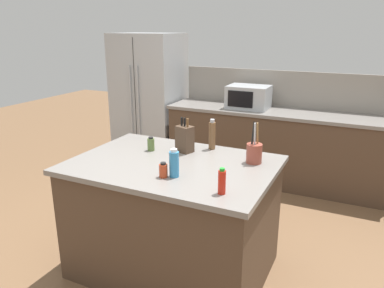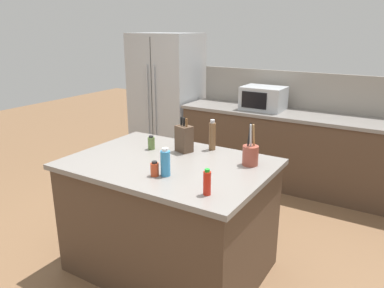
{
  "view_description": "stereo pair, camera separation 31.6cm",
  "coord_description": "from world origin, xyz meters",
  "px_view_note": "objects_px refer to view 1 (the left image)",
  "views": [
    {
      "loc": [
        1.3,
        -2.37,
        1.94
      ],
      "look_at": [
        0.0,
        0.35,
        0.99
      ],
      "focal_mm": 35.0,
      "sensor_mm": 36.0,
      "label": 1
    },
    {
      "loc": [
        1.57,
        -2.22,
        1.94
      ],
      "look_at": [
        0.0,
        0.35,
        0.99
      ],
      "focal_mm": 35.0,
      "sensor_mm": 36.0,
      "label": 2
    }
  ],
  "objects_px": {
    "microwave": "(248,97)",
    "utensil_crock": "(254,153)",
    "spice_jar_paprika": "(163,170)",
    "dish_soap_bottle": "(174,164)",
    "spice_jar_oregano": "(151,144)",
    "refrigerator": "(149,99)",
    "knife_block": "(185,139)",
    "hot_sauce_bottle": "(222,182)",
    "pepper_grinder": "(212,135)"
  },
  "relations": [
    {
      "from": "utensil_crock",
      "to": "spice_jar_paprika",
      "type": "distance_m",
      "value": 0.73
    },
    {
      "from": "refrigerator",
      "to": "knife_block",
      "type": "height_order",
      "value": "refrigerator"
    },
    {
      "from": "hot_sauce_bottle",
      "to": "dish_soap_bottle",
      "type": "xyz_separation_m",
      "value": [
        -0.4,
        0.12,
        0.02
      ]
    },
    {
      "from": "microwave",
      "to": "spice_jar_paprika",
      "type": "relative_size",
      "value": 4.83
    },
    {
      "from": "refrigerator",
      "to": "spice_jar_oregano",
      "type": "bearing_deg",
      "value": -57.89
    },
    {
      "from": "knife_block",
      "to": "spice_jar_paprika",
      "type": "distance_m",
      "value": 0.57
    },
    {
      "from": "knife_block",
      "to": "utensil_crock",
      "type": "relative_size",
      "value": 0.91
    },
    {
      "from": "utensil_crock",
      "to": "dish_soap_bottle",
      "type": "relative_size",
      "value": 1.58
    },
    {
      "from": "knife_block",
      "to": "spice_jar_oregano",
      "type": "height_order",
      "value": "knife_block"
    },
    {
      "from": "utensil_crock",
      "to": "spice_jar_paprika",
      "type": "height_order",
      "value": "utensil_crock"
    },
    {
      "from": "knife_block",
      "to": "spice_jar_oregano",
      "type": "distance_m",
      "value": 0.29
    },
    {
      "from": "refrigerator",
      "to": "spice_jar_paprika",
      "type": "xyz_separation_m",
      "value": [
        1.68,
        -2.53,
        0.06
      ]
    },
    {
      "from": "knife_block",
      "to": "utensil_crock",
      "type": "xyz_separation_m",
      "value": [
        0.6,
        -0.01,
        -0.03
      ]
    },
    {
      "from": "microwave",
      "to": "knife_block",
      "type": "height_order",
      "value": "knife_block"
    },
    {
      "from": "pepper_grinder",
      "to": "spice_jar_oregano",
      "type": "bearing_deg",
      "value": -149.74
    },
    {
      "from": "dish_soap_bottle",
      "to": "pepper_grinder",
      "type": "relative_size",
      "value": 0.78
    },
    {
      "from": "dish_soap_bottle",
      "to": "spice_jar_oregano",
      "type": "relative_size",
      "value": 1.71
    },
    {
      "from": "pepper_grinder",
      "to": "hot_sauce_bottle",
      "type": "bearing_deg",
      "value": -63.54
    },
    {
      "from": "refrigerator",
      "to": "hot_sauce_bottle",
      "type": "bearing_deg",
      "value": -50.6
    },
    {
      "from": "spice_jar_oregano",
      "to": "knife_block",
      "type": "bearing_deg",
      "value": 18.91
    },
    {
      "from": "dish_soap_bottle",
      "to": "spice_jar_oregano",
      "type": "height_order",
      "value": "dish_soap_bottle"
    },
    {
      "from": "dish_soap_bottle",
      "to": "spice_jar_oregano",
      "type": "xyz_separation_m",
      "value": [
        -0.45,
        0.42,
        -0.04
      ]
    },
    {
      "from": "spice_jar_oregano",
      "to": "pepper_grinder",
      "type": "relative_size",
      "value": 0.45
    },
    {
      "from": "microwave",
      "to": "pepper_grinder",
      "type": "xyz_separation_m",
      "value": [
        0.23,
        -1.76,
        -0.02
      ]
    },
    {
      "from": "knife_block",
      "to": "microwave",
      "type": "bearing_deg",
      "value": 109.07
    },
    {
      "from": "utensil_crock",
      "to": "knife_block",
      "type": "bearing_deg",
      "value": 179.23
    },
    {
      "from": "pepper_grinder",
      "to": "microwave",
      "type": "bearing_deg",
      "value": 97.41
    },
    {
      "from": "spice_jar_paprika",
      "to": "dish_soap_bottle",
      "type": "xyz_separation_m",
      "value": [
        0.06,
        0.04,
        0.05
      ]
    },
    {
      "from": "pepper_grinder",
      "to": "knife_block",
      "type": "bearing_deg",
      "value": -136.29
    },
    {
      "from": "dish_soap_bottle",
      "to": "spice_jar_oregano",
      "type": "bearing_deg",
      "value": 136.64
    },
    {
      "from": "microwave",
      "to": "utensil_crock",
      "type": "xyz_separation_m",
      "value": [
        0.65,
        -1.93,
        -0.06
      ]
    },
    {
      "from": "refrigerator",
      "to": "microwave",
      "type": "bearing_deg",
      "value": -1.94
    },
    {
      "from": "refrigerator",
      "to": "utensil_crock",
      "type": "height_order",
      "value": "refrigerator"
    },
    {
      "from": "microwave",
      "to": "spice_jar_oregano",
      "type": "distance_m",
      "value": 2.03
    },
    {
      "from": "refrigerator",
      "to": "microwave",
      "type": "height_order",
      "value": "refrigerator"
    },
    {
      "from": "knife_block",
      "to": "utensil_crock",
      "type": "distance_m",
      "value": 0.6
    },
    {
      "from": "hot_sauce_bottle",
      "to": "pepper_grinder",
      "type": "height_order",
      "value": "pepper_grinder"
    },
    {
      "from": "refrigerator",
      "to": "microwave",
      "type": "xyz_separation_m",
      "value": [
        1.52,
        -0.05,
        0.16
      ]
    },
    {
      "from": "utensil_crock",
      "to": "dish_soap_bottle",
      "type": "xyz_separation_m",
      "value": [
        -0.42,
        -0.51,
        0.01
      ]
    },
    {
      "from": "hot_sauce_bottle",
      "to": "dish_soap_bottle",
      "type": "relative_size",
      "value": 0.84
    },
    {
      "from": "microwave",
      "to": "utensil_crock",
      "type": "relative_size",
      "value": 1.62
    },
    {
      "from": "hot_sauce_bottle",
      "to": "utensil_crock",
      "type": "bearing_deg",
      "value": 88.06
    },
    {
      "from": "utensil_crock",
      "to": "pepper_grinder",
      "type": "xyz_separation_m",
      "value": [
        -0.42,
        0.18,
        0.04
      ]
    },
    {
      "from": "spice_jar_paprika",
      "to": "spice_jar_oregano",
      "type": "distance_m",
      "value": 0.6
    },
    {
      "from": "spice_jar_oregano",
      "to": "hot_sauce_bottle",
      "type": "bearing_deg",
      "value": -32.64
    },
    {
      "from": "refrigerator",
      "to": "knife_block",
      "type": "relative_size",
      "value": 6.4
    },
    {
      "from": "spice_jar_oregano",
      "to": "utensil_crock",
      "type": "bearing_deg",
      "value": 5.59
    },
    {
      "from": "utensil_crock",
      "to": "hot_sauce_bottle",
      "type": "height_order",
      "value": "utensil_crock"
    },
    {
      "from": "microwave",
      "to": "dish_soap_bottle",
      "type": "relative_size",
      "value": 2.56
    },
    {
      "from": "refrigerator",
      "to": "utensil_crock",
      "type": "xyz_separation_m",
      "value": [
        2.17,
        -1.98,
        0.09
      ]
    }
  ]
}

